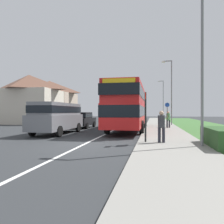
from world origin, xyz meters
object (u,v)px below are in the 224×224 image
object	(u,v)px
bus_stop_sign	(146,113)
cycle_route_sign	(167,114)
pedestrian_walking_away	(168,119)
street_lamp_far	(163,97)
street_lamp_mid	(171,88)
parked_van_grey	(58,116)
pedestrian_at_stop	(161,125)
street_lamp_near	(200,57)
double_decker_bus	(129,106)
parked_car_black	(82,119)

from	to	relation	value
bus_stop_sign	cycle_route_sign	size ratio (longest dim) A/B	1.03
pedestrian_walking_away	cycle_route_sign	size ratio (longest dim) A/B	0.66
street_lamp_far	street_lamp_mid	bearing A→B (deg)	-89.93
cycle_route_sign	parked_van_grey	bearing A→B (deg)	-138.75
parked_van_grey	street_lamp_mid	size ratio (longest dim) A/B	0.74
bus_stop_sign	street_lamp_mid	distance (m)	14.09
pedestrian_at_stop	pedestrian_walking_away	bearing A→B (deg)	84.01
pedestrian_at_stop	street_lamp_mid	xyz separation A→B (m)	(1.56, 13.72, 3.27)
bus_stop_sign	parked_van_grey	bearing A→B (deg)	150.87
pedestrian_at_stop	street_lamp_mid	bearing A→B (deg)	83.52
street_lamp_near	parked_van_grey	bearing A→B (deg)	153.75
street_lamp_mid	bus_stop_sign	bearing A→B (deg)	-99.69
double_decker_bus	bus_stop_sign	world-z (taller)	double_decker_bus
parked_car_black	bus_stop_sign	xyz separation A→B (m)	(6.52, -9.06, 0.68)
double_decker_bus	street_lamp_mid	distance (m)	7.69
street_lamp_far	pedestrian_walking_away	bearing A→B (deg)	-91.36
cycle_route_sign	street_lamp_near	size ratio (longest dim) A/B	0.36
bus_stop_sign	street_lamp_near	distance (m)	3.54
double_decker_bus	parked_van_grey	size ratio (longest dim) A/B	2.05
parked_van_grey	cycle_route_sign	xyz separation A→B (m)	(8.27, 7.26, 0.09)
pedestrian_walking_away	street_lamp_mid	world-z (taller)	street_lamp_mid
bus_stop_sign	pedestrian_at_stop	bearing A→B (deg)	-6.10
street_lamp_mid	parked_car_black	bearing A→B (deg)	-152.67
street_lamp_mid	street_lamp_far	bearing A→B (deg)	90.07
double_decker_bus	pedestrian_at_stop	xyz separation A→B (m)	(2.43, -7.49, -1.17)
pedestrian_walking_away	cycle_route_sign	xyz separation A→B (m)	(0.00, 1.36, 0.45)
bus_stop_sign	street_lamp_near	bearing A→B (deg)	-17.64
double_decker_bus	bus_stop_sign	xyz separation A→B (m)	(1.66, -7.41, -0.60)
pedestrian_at_stop	cycle_route_sign	size ratio (longest dim) A/B	0.66
pedestrian_at_stop	street_lamp_far	xyz separation A→B (m)	(1.54, 31.90, 3.46)
parked_car_black	cycle_route_sign	world-z (taller)	cycle_route_sign
pedestrian_at_stop	double_decker_bus	bearing A→B (deg)	108.00
double_decker_bus	pedestrian_walking_away	world-z (taller)	double_decker_bus
double_decker_bus	parked_van_grey	distance (m)	6.19
parked_van_grey	pedestrian_walking_away	size ratio (longest dim) A/B	3.29
double_decker_bus	pedestrian_at_stop	world-z (taller)	double_decker_bus
parked_van_grey	pedestrian_walking_away	distance (m)	10.16
parked_car_black	street_lamp_near	xyz separation A→B (m)	(8.90, -9.82, 3.19)
street_lamp_near	street_lamp_far	xyz separation A→B (m)	(-0.07, 32.57, 0.38)
cycle_route_sign	street_lamp_mid	bearing A→B (deg)	78.70
parked_van_grey	cycle_route_sign	size ratio (longest dim) A/B	2.18
parked_car_black	street_lamp_mid	world-z (taller)	street_lamp_mid
parked_van_grey	double_decker_bus	bearing A→B (deg)	38.08
double_decker_bus	cycle_route_sign	bearing A→B (deg)	45.23
double_decker_bus	cycle_route_sign	distance (m)	4.94
double_decker_bus	parked_car_black	size ratio (longest dim) A/B	2.87
double_decker_bus	parked_car_black	bearing A→B (deg)	161.22
pedestrian_walking_away	street_lamp_near	size ratio (longest dim) A/B	0.24
pedestrian_at_stop	bus_stop_sign	xyz separation A→B (m)	(-0.77, 0.08, 0.56)
parked_van_grey	pedestrian_walking_away	bearing A→B (deg)	35.45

